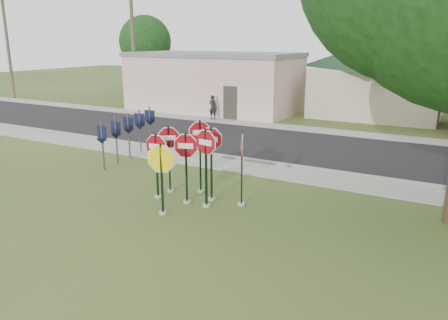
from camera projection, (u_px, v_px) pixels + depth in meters
The scene contains 20 objects.
ground at pixel (169, 215), 13.04m from camera, with size 120.00×120.00×0.00m, color #2E4A1C.
sidewalk_near at pixel (249, 168), 17.67m from camera, with size 60.00×1.60×0.06m, color gray.
road at pixel (289, 146), 21.47m from camera, with size 60.00×7.00×0.04m, color black.
sidewalk_far at pixel (316, 130), 25.09m from camera, with size 60.00×1.60×0.06m, color gray.
curb at pixel (260, 161), 18.50m from camera, with size 60.00×0.20×0.14m, color gray.
stop_sign_center at pixel (186, 159), 13.60m from camera, with size 0.99×0.35×2.41m.
stop_sign_yellow at pixel (161, 169), 12.72m from camera, with size 1.14×0.31×2.30m.
stop_sign_left at pixel (157, 157), 14.11m from camera, with size 1.04×0.24×2.27m.
stop_sign_right at pixel (206, 157), 13.24m from camera, with size 1.05×0.24×2.60m.
stop_sign_back_right at pixel (211, 153), 13.82m from camera, with size 1.01×0.24×2.55m.
stop_sign_back_left at pixel (200, 146), 14.55m from camera, with size 0.84×0.60×2.61m.
stop_sign_far_right at pixel (242, 159), 13.38m from camera, with size 0.42×0.92×2.49m.
stop_sign_far_left at pixel (169, 151), 14.63m from camera, with size 0.83×0.59×2.40m.
route_sign_row at pixel (129, 131), 19.04m from camera, with size 1.43×4.63×2.00m.
building_stucco at pixel (214, 81), 31.85m from camera, with size 12.20×6.20×4.20m.
building_house at pixel (382, 61), 29.68m from camera, with size 11.60×11.60×6.20m.
utility_pole_near at pixel (133, 41), 31.09m from camera, with size 2.20×0.26×9.50m.
utility_pole_far at pixel (8, 44), 37.71m from camera, with size 2.20×0.26×9.00m.
bg_tree_left at pixel (145, 42), 41.34m from camera, with size 4.90×4.90×7.35m.
pedestrian at pixel (213, 107), 28.29m from camera, with size 0.57×0.37×1.57m, color black.
Camera 1 is at (7.32, -9.82, 5.04)m, focal length 35.00 mm.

